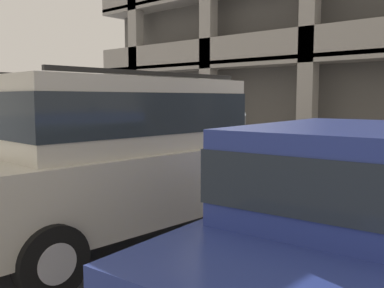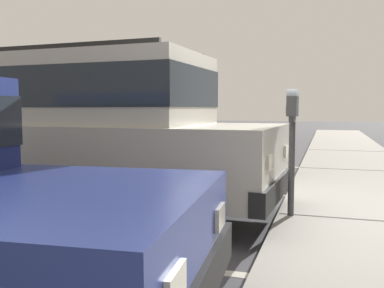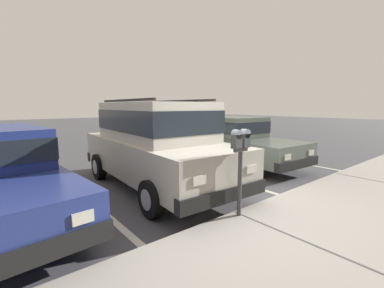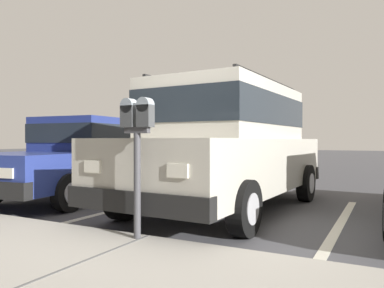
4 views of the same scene
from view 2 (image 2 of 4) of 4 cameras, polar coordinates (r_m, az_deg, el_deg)
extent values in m
cube|color=#4C4C51|center=(5.14, 9.04, -10.80)|extent=(80.00, 80.00, 0.10)
cube|color=#ADA89E|center=(5.10, 23.90, -10.01)|extent=(40.00, 2.20, 0.12)
cube|color=#606060|center=(12.97, 20.02, -0.82)|extent=(0.03, 2.16, 0.00)
cube|color=#606060|center=(9.00, 21.11, -3.22)|extent=(0.03, 2.16, 0.00)
cube|color=#606060|center=(5.08, 23.93, -9.34)|extent=(0.03, 2.16, 0.00)
cube|color=silver|center=(10.12, 5.30, -2.74)|extent=(0.12, 4.80, 0.01)
cube|color=silver|center=(7.00, -0.41, -6.11)|extent=(0.12, 4.80, 0.01)
cube|color=silver|center=(4.11, -15.02, -14.16)|extent=(0.12, 4.80, 0.01)
cube|color=beige|center=(5.62, -13.04, -1.43)|extent=(2.05, 4.78, 0.80)
cube|color=beige|center=(5.62, -13.63, 6.94)|extent=(1.75, 2.98, 0.84)
cube|color=#232B33|center=(5.62, -13.64, 7.15)|extent=(1.77, 3.01, 0.46)
cube|color=black|center=(4.82, 10.86, -5.78)|extent=(1.88, 0.24, 0.24)
cube|color=silver|center=(4.20, 10.36, -2.36)|extent=(0.24, 0.04, 0.14)
cube|color=silver|center=(5.32, 12.44, -0.89)|extent=(0.24, 0.04, 0.14)
cylinder|color=black|center=(4.22, -2.86, -8.88)|extent=(0.23, 0.67, 0.66)
cylinder|color=#B2B2B7|center=(4.22, -2.86, -8.88)|extent=(0.24, 0.37, 0.36)
cylinder|color=black|center=(5.89, 4.01, -4.96)|extent=(0.23, 0.67, 0.66)
cylinder|color=#B2B2B7|center=(5.89, 4.01, -4.96)|extent=(0.24, 0.37, 0.36)
cylinder|color=black|center=(7.24, -18.77, -3.37)|extent=(0.23, 0.67, 0.66)
cylinder|color=#B2B2B7|center=(7.24, -18.77, -3.37)|extent=(0.24, 0.37, 0.36)
cube|color=black|center=(5.10, -18.12, 12.26)|extent=(0.17, 2.62, 0.05)
cube|color=black|center=(6.24, -10.15, 11.01)|extent=(0.17, 2.62, 0.05)
cube|color=#5B665B|center=(8.69, -4.18, -0.01)|extent=(1.95, 4.49, 0.60)
cube|color=#5B665B|center=(8.79, -5.98, 4.07)|extent=(1.61, 2.06, 0.64)
cube|color=#232B33|center=(8.79, -5.99, 4.18)|extent=(1.63, 2.09, 0.35)
cube|color=black|center=(8.05, 9.92, -1.75)|extent=(1.74, 0.26, 0.24)
cube|color=black|center=(9.81, -15.69, -0.68)|extent=(1.74, 0.26, 0.24)
cube|color=silver|center=(7.50, 9.57, -0.37)|extent=(0.24, 0.04, 0.14)
cube|color=silver|center=(8.53, 10.94, 0.23)|extent=(0.24, 0.04, 0.14)
cylinder|color=black|center=(7.46, 2.67, -3.12)|extent=(0.19, 0.61, 0.60)
cylinder|color=#B2B2B7|center=(7.46, 2.67, -3.12)|extent=(0.20, 0.34, 0.33)
cylinder|color=black|center=(9.04, 5.95, -1.75)|extent=(0.19, 0.61, 0.60)
cylinder|color=#B2B2B7|center=(9.04, 5.95, -1.75)|extent=(0.20, 0.34, 0.33)
cylinder|color=black|center=(8.69, -14.71, -2.15)|extent=(0.19, 0.61, 0.60)
cylinder|color=#B2B2B7|center=(8.69, -14.71, -2.15)|extent=(0.20, 0.34, 0.33)
cylinder|color=black|center=(10.08, -9.22, -1.11)|extent=(0.19, 0.61, 0.60)
cylinder|color=#B2B2B7|center=(10.08, -9.22, -1.11)|extent=(0.20, 0.34, 0.33)
cube|color=silver|center=(1.69, -2.25, -18.50)|extent=(0.24, 0.05, 0.14)
cube|color=silver|center=(2.67, 3.73, -9.70)|extent=(0.24, 0.05, 0.14)
cylinder|color=black|center=(3.28, -10.59, -13.52)|extent=(0.21, 0.61, 0.60)
cylinder|color=#B2B2B7|center=(3.28, -10.59, -13.52)|extent=(0.21, 0.34, 0.33)
cylinder|color=#47474C|center=(4.92, 13.12, -3.25)|extent=(0.07, 0.07, 1.06)
cube|color=#47474C|center=(4.87, 13.24, 3.27)|extent=(0.28, 0.06, 0.06)
cube|color=#424447|center=(4.97, 13.36, 4.91)|extent=(0.15, 0.11, 0.22)
cylinder|color=#8C99A3|center=(4.97, 13.39, 6.18)|extent=(0.15, 0.11, 0.15)
cube|color=#B7B293|center=(4.98, 12.67, 4.48)|extent=(0.08, 0.01, 0.08)
cube|color=#424447|center=(4.77, 13.19, 4.92)|extent=(0.15, 0.11, 0.22)
cylinder|color=#8C99A3|center=(4.78, 13.21, 6.24)|extent=(0.15, 0.11, 0.15)
cube|color=#B7B293|center=(4.78, 12.47, 4.47)|extent=(0.08, 0.01, 0.08)
camera|label=1|loc=(6.29, -66.60, 5.66)|focal=40.00mm
camera|label=3|loc=(2.91, 70.61, 12.84)|focal=24.00mm
camera|label=4|loc=(7.60, 38.37, 2.11)|focal=35.00mm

